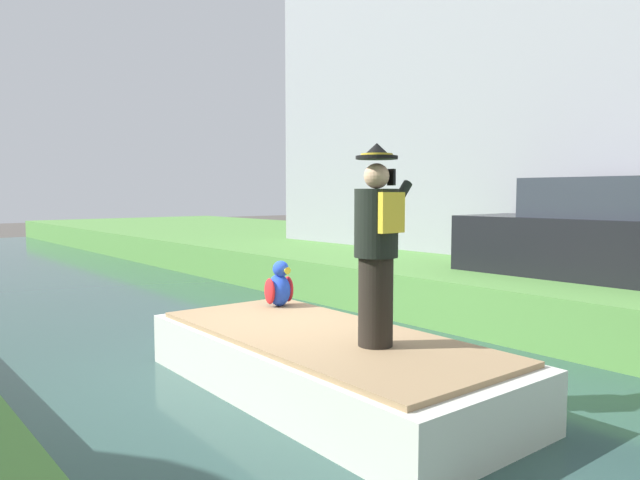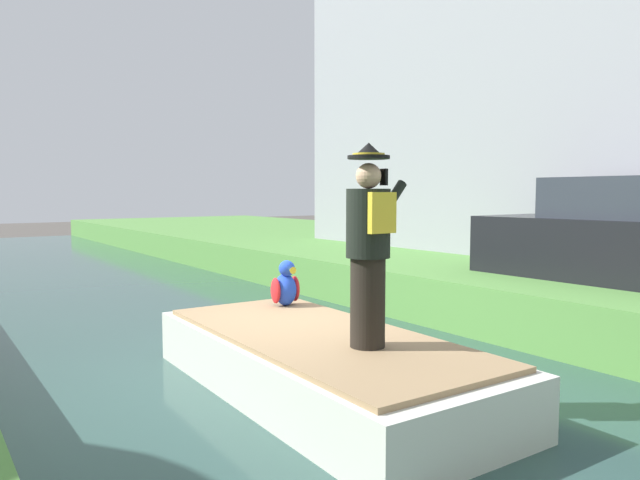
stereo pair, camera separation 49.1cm
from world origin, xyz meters
TOP-DOWN VIEW (x-y plane):
  - ground_plane at (0.00, 0.00)m, footprint 80.00×80.00m
  - canal_water at (0.00, 0.00)m, footprint 5.94×48.00m
  - grass_bank_far at (7.64, 0.00)m, footprint 9.34×48.00m
  - boat at (0.00, -0.93)m, footprint 1.89×4.24m
  - person_pirate at (0.07, -1.62)m, footprint 0.61×0.42m
  - parrot_plush at (0.48, 0.49)m, footprint 0.36×0.35m
  - parked_car_dark at (5.11, -1.27)m, footprint 1.82×4.05m

SIDE VIEW (x-z plane):
  - ground_plane at x=0.00m, z-range 0.00..0.00m
  - canal_water at x=0.00m, z-range 0.00..0.10m
  - boat at x=0.00m, z-range 0.10..0.71m
  - grass_bank_far at x=7.64m, z-range 0.00..0.84m
  - parrot_plush at x=0.48m, z-range 0.67..1.24m
  - parked_car_dark at x=5.11m, z-range 0.72..2.22m
  - person_pirate at x=0.07m, z-range 0.71..2.56m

